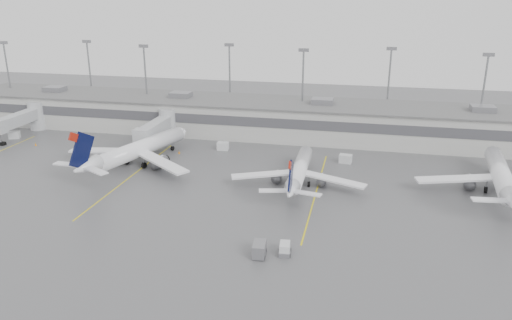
% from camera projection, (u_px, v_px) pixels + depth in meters
% --- Properties ---
extents(ground, '(260.00, 260.00, 0.00)m').
position_uv_depth(ground, '(171.00, 246.00, 68.60)').
color(ground, '#505052').
rests_on(ground, ground).
extents(terminal, '(152.00, 17.00, 9.45)m').
position_uv_depth(terminal, '(260.00, 117.00, 120.81)').
color(terminal, '#AFAFAA').
rests_on(terminal, ground).
extents(light_masts, '(142.40, 8.00, 20.60)m').
position_uv_depth(light_masts, '(265.00, 81.00, 123.60)').
color(light_masts, gray).
rests_on(light_masts, ground).
extents(jet_bridge_left, '(4.00, 17.20, 7.00)m').
position_uv_depth(jet_bridge_left, '(26.00, 118.00, 121.01)').
color(jet_bridge_left, '#A0A3A6').
rests_on(jet_bridge_left, ground).
extents(jet_bridge_right, '(4.00, 17.20, 7.00)m').
position_uv_depth(jet_bridge_right, '(161.00, 126.00, 113.80)').
color(jet_bridge_right, '#A0A3A6').
rests_on(jet_bridge_right, ground).
extents(stand_markings, '(105.25, 40.00, 0.01)m').
position_uv_depth(stand_markings, '(220.00, 183.00, 90.76)').
color(stand_markings, yellow).
rests_on(stand_markings, ground).
extents(jet_mid_left, '(28.26, 32.14, 10.69)m').
position_uv_depth(jet_mid_left, '(136.00, 150.00, 98.98)').
color(jet_mid_left, white).
rests_on(jet_mid_left, ground).
extents(jet_mid_right, '(24.18, 27.09, 8.77)m').
position_uv_depth(jet_mid_right, '(299.00, 171.00, 89.22)').
color(jet_mid_right, white).
rests_on(jet_mid_right, ground).
extents(jet_far_right, '(28.29, 31.85, 10.31)m').
position_uv_depth(jet_far_right, '(502.00, 176.00, 85.34)').
color(jet_far_right, white).
rests_on(jet_far_right, ground).
extents(baggage_tug, '(1.81, 2.60, 1.59)m').
position_uv_depth(baggage_tug, '(285.00, 250.00, 66.29)').
color(baggage_tug, silver).
rests_on(baggage_tug, ground).
extents(baggage_cart, '(1.91, 3.02, 1.85)m').
position_uv_depth(baggage_cart, '(259.00, 249.00, 65.73)').
color(baggage_cart, slate).
rests_on(baggage_cart, ground).
extents(gse_uld_a, '(2.83, 2.40, 1.70)m').
position_uv_depth(gse_uld_a, '(14.00, 135.00, 118.04)').
color(gse_uld_a, silver).
rests_on(gse_uld_a, ground).
extents(gse_uld_b, '(2.54, 1.78, 1.73)m').
position_uv_depth(gse_uld_b, '(223.00, 146.00, 109.58)').
color(gse_uld_b, silver).
rests_on(gse_uld_b, ground).
extents(gse_uld_c, '(2.67, 1.95, 1.76)m').
position_uv_depth(gse_uld_c, '(345.00, 159.00, 101.25)').
color(gse_uld_c, silver).
rests_on(gse_uld_c, ground).
extents(gse_loader, '(3.02, 3.90, 2.15)m').
position_uv_depth(gse_loader, '(154.00, 136.00, 116.76)').
color(gse_loader, slate).
rests_on(gse_loader, ground).
extents(cone_a, '(0.42, 0.42, 0.67)m').
position_uv_depth(cone_a, '(36.00, 144.00, 112.69)').
color(cone_a, orange).
rests_on(cone_a, ground).
extents(cone_b, '(0.44, 0.44, 0.69)m').
position_uv_depth(cone_b, '(179.00, 152.00, 107.22)').
color(cone_b, orange).
rests_on(cone_b, ground).
extents(cone_c, '(0.45, 0.45, 0.72)m').
position_uv_depth(cone_c, '(309.00, 157.00, 104.04)').
color(cone_c, orange).
rests_on(cone_c, ground).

